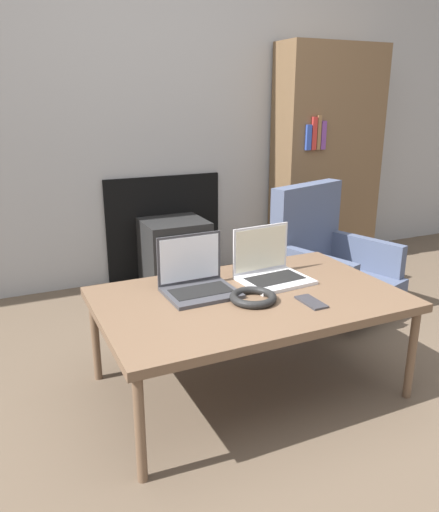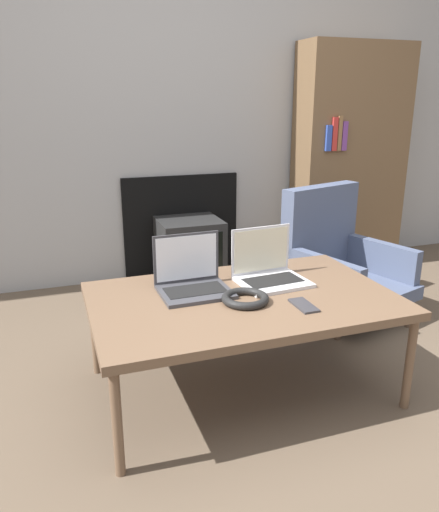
# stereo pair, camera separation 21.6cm
# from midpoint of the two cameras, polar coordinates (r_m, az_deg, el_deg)

# --- Properties ---
(ground_plane) EXTENTS (14.00, 14.00, 0.00)m
(ground_plane) POSITION_cam_midpoint_polar(r_m,az_deg,el_deg) (2.03, 5.40, -20.00)
(ground_plane) COLOR brown
(wall_back) EXTENTS (7.00, 0.08, 2.60)m
(wall_back) POSITION_cam_midpoint_polar(r_m,az_deg,el_deg) (3.47, -11.48, 18.09)
(wall_back) COLOR #999999
(wall_back) RESTS_ON ground_plane
(table) EXTENTS (1.26, 0.79, 0.44)m
(table) POSITION_cam_midpoint_polar(r_m,az_deg,el_deg) (2.11, 0.50, -5.32)
(table) COLOR brown
(table) RESTS_ON ground_plane
(laptop_left) EXTENTS (0.30, 0.25, 0.23)m
(laptop_left) POSITION_cam_midpoint_polar(r_m,az_deg,el_deg) (2.14, -5.51, -2.81)
(laptop_left) COLOR #38383D
(laptop_left) RESTS_ON table
(laptop_right) EXTENTS (0.32, 0.27, 0.23)m
(laptop_right) POSITION_cam_midpoint_polar(r_m,az_deg,el_deg) (2.28, 3.07, -1.49)
(laptop_right) COLOR silver
(laptop_right) RESTS_ON table
(headphones) EXTENTS (0.19, 0.19, 0.03)m
(headphones) POSITION_cam_midpoint_polar(r_m,az_deg,el_deg) (2.04, 0.83, -4.80)
(headphones) COLOR black
(headphones) RESTS_ON table
(phone) EXTENTS (0.07, 0.15, 0.01)m
(phone) POSITION_cam_midpoint_polar(r_m,az_deg,el_deg) (2.04, 7.47, -5.29)
(phone) COLOR #333338
(phone) RESTS_ON table
(tv) EXTENTS (0.42, 0.39, 0.45)m
(tv) POSITION_cam_midpoint_polar(r_m,az_deg,el_deg) (3.43, -6.95, 0.35)
(tv) COLOR black
(tv) RESTS_ON ground_plane
(armchair) EXTENTS (0.72, 0.75, 0.74)m
(armchair) POSITION_cam_midpoint_polar(r_m,az_deg,el_deg) (3.07, 9.94, 0.05)
(armchair) COLOR #47516B
(armchair) RESTS_ON ground_plane
(bookshelf) EXTENTS (0.82, 0.32, 1.61)m
(bookshelf) POSITION_cam_midpoint_polar(r_m,az_deg,el_deg) (3.91, 10.57, 11.02)
(bookshelf) COLOR brown
(bookshelf) RESTS_ON ground_plane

